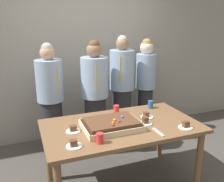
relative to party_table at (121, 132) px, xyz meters
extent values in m
cube|color=#9E998E|center=(0.00, 1.60, 0.81)|extent=(8.00, 0.12, 3.00)
cube|color=brown|center=(0.00, 0.00, 0.07)|extent=(1.71, 0.95, 0.04)
cylinder|color=brown|center=(0.77, -0.39, -0.32)|extent=(0.07, 0.07, 0.74)
cylinder|color=brown|center=(-0.77, 0.39, -0.32)|extent=(0.07, 0.07, 0.74)
cylinder|color=brown|center=(0.77, 0.39, -0.32)|extent=(0.07, 0.07, 0.74)
cube|color=beige|center=(-0.13, -0.04, 0.10)|extent=(0.61, 0.45, 0.01)
cube|color=beige|center=(-0.13, -0.26, 0.13)|extent=(0.61, 0.01, 0.05)
cube|color=beige|center=(-0.13, 0.18, 0.13)|extent=(0.61, 0.01, 0.05)
cube|color=beige|center=(-0.43, -0.04, 0.13)|extent=(0.01, 0.45, 0.05)
cube|color=beige|center=(0.16, -0.04, 0.13)|extent=(0.01, 0.45, 0.05)
cube|color=brown|center=(-0.13, -0.04, 0.14)|extent=(0.54, 0.38, 0.08)
sphere|color=yellow|center=(-0.11, -0.07, 0.19)|extent=(0.03, 0.03, 0.03)
sphere|color=#2D84E0|center=(0.00, -0.02, 0.19)|extent=(0.03, 0.03, 0.03)
sphere|color=red|center=(-0.08, -0.12, 0.19)|extent=(0.03, 0.03, 0.03)
sphere|color=orange|center=(-0.15, -0.13, 0.19)|extent=(0.03, 0.03, 0.03)
sphere|color=red|center=(-0.17, -0.18, 0.19)|extent=(0.03, 0.03, 0.03)
cylinder|color=white|center=(-0.53, 0.02, 0.10)|extent=(0.15, 0.15, 0.01)
cube|color=brown|center=(-0.53, 0.02, 0.13)|extent=(0.07, 0.06, 0.05)
cylinder|color=white|center=(0.26, -0.07, 0.10)|extent=(0.15, 0.15, 0.01)
cube|color=brown|center=(0.26, -0.07, 0.14)|extent=(0.05, 0.06, 0.07)
cylinder|color=white|center=(0.60, -0.33, 0.10)|extent=(0.15, 0.15, 0.01)
cube|color=brown|center=(0.61, -0.32, 0.13)|extent=(0.07, 0.05, 0.06)
cylinder|color=white|center=(-0.59, -0.29, 0.10)|extent=(0.15, 0.15, 0.01)
cube|color=brown|center=(-0.60, -0.29, 0.13)|extent=(0.06, 0.06, 0.06)
cylinder|color=white|center=(0.36, 0.08, 0.10)|extent=(0.15, 0.15, 0.01)
cube|color=brown|center=(0.36, 0.09, 0.13)|extent=(0.06, 0.05, 0.05)
cylinder|color=#2D5199|center=(0.56, 0.35, 0.14)|extent=(0.07, 0.07, 0.10)
cylinder|color=red|center=(-0.36, -0.32, 0.14)|extent=(0.07, 0.07, 0.10)
cylinder|color=red|center=(0.08, 0.34, 0.14)|extent=(0.07, 0.07, 0.10)
cube|color=silver|center=(0.27, -0.32, 0.10)|extent=(0.03, 0.20, 0.01)
cylinder|color=#28282D|center=(-0.63, 0.99, -0.27)|extent=(0.29, 0.29, 0.83)
cylinder|color=#93ADCC|center=(-0.63, 0.99, 0.42)|extent=(0.36, 0.36, 0.56)
cube|color=gold|center=(-0.56, 0.83, 0.45)|extent=(0.04, 0.02, 0.36)
sphere|color=tan|center=(-0.63, 0.99, 0.79)|extent=(0.20, 0.20, 0.20)
sphere|color=#B2A899|center=(-0.63, 0.99, 0.85)|extent=(0.16, 0.16, 0.16)
cylinder|color=#28282D|center=(0.45, 1.02, -0.25)|extent=(0.30, 0.30, 0.88)
cylinder|color=#93ADCC|center=(0.45, 1.02, 0.49)|extent=(0.37, 0.37, 0.59)
cube|color=gold|center=(0.36, 0.87, 0.52)|extent=(0.04, 0.02, 0.38)
sphere|color=#8C664C|center=(0.45, 1.02, 0.87)|extent=(0.19, 0.19, 0.19)
sphere|color=#B2A899|center=(0.45, 1.02, 0.92)|extent=(0.15, 0.15, 0.15)
cylinder|color=#28282D|center=(-0.03, 0.86, -0.26)|extent=(0.30, 0.30, 0.85)
cylinder|color=#93ADCC|center=(-0.03, 0.86, 0.44)|extent=(0.38, 0.38, 0.56)
cube|color=gold|center=(-0.05, 0.68, 0.47)|extent=(0.04, 0.02, 0.36)
sphere|color=#8C664C|center=(-0.03, 0.86, 0.82)|extent=(0.21, 0.21, 0.21)
sphere|color=brown|center=(-0.03, 0.86, 0.87)|extent=(0.16, 0.16, 0.16)
cylinder|color=#28282D|center=(0.92, 1.14, -0.28)|extent=(0.26, 0.26, 0.81)
cylinder|color=#93ADCC|center=(0.92, 1.14, 0.41)|extent=(0.32, 0.32, 0.56)
sphere|color=beige|center=(0.92, 1.14, 0.79)|extent=(0.22, 0.22, 0.22)
sphere|color=olive|center=(0.92, 1.14, 0.85)|extent=(0.17, 0.17, 0.17)
camera|label=1|loc=(-0.98, -2.24, 1.18)|focal=38.56mm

